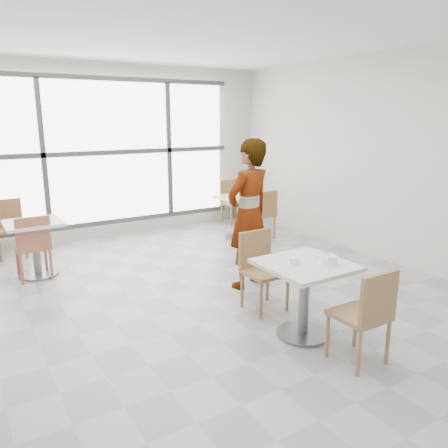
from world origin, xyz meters
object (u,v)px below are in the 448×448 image
oatmeal_bowl (328,259)px  bg_chair_left_far (9,224)px  chair_near (367,311)px  bg_chair_left_near (33,243)px  bg_chair_right_far (232,199)px  plant_right (246,203)px  bg_table_right (240,211)px  main_table (305,285)px  coffee_cup (294,261)px  chair_far (261,265)px  bg_table_left (35,241)px  person (249,215)px  bg_chair_right_near (263,212)px

oatmeal_bowl → bg_chair_left_far: bg_chair_left_far is taller
chair_near → bg_chair_left_near: (-2.06, 3.69, 0.00)m
bg_chair_right_far → plant_right: bearing=4.6°
oatmeal_bowl → bg_chair_right_far: bg_chair_right_far is taller
bg_table_right → bg_chair_right_far: bearing=64.1°
bg_chair_right_far → plant_right: 0.39m
main_table → oatmeal_bowl: bearing=-38.0°
chair_near → coffee_cup: bearing=-73.0°
chair_far → bg_table_right: chair_far is taller
oatmeal_bowl → bg_chair_left_far: bearing=117.0°
chair_far → bg_table_left: bearing=129.2°
coffee_cup → bg_chair_left_near: 3.51m
bg_chair_left_near → person: bearing=144.1°
coffee_cup → bg_chair_left_far: bearing=114.7°
bg_chair_left_near → bg_chair_left_far: size_ratio=1.00×
plant_right → bg_chair_left_near: bearing=-162.5°
person → bg_chair_left_near: bearing=-49.7°
bg_chair_left_near → oatmeal_bowl: bearing=124.2°
main_table → bg_chair_right_near: (1.75, 3.01, -0.02)m
bg_table_right → bg_chair_left_far: bg_chair_left_far is taller
bg_chair_right_near → oatmeal_bowl: bearing=63.2°
chair_far → bg_chair_right_far: size_ratio=1.00×
oatmeal_bowl → bg_table_right: 3.69m
coffee_cup → bg_table_left: 3.63m
oatmeal_bowl → bg_chair_right_far: size_ratio=0.24×
bg_table_right → bg_chair_left_far: 3.72m
bg_chair_left_far → chair_near: bearing=-66.3°
oatmeal_bowl → bg_table_left: 3.92m
chair_far → bg_chair_right_near: bearing=52.7°
main_table → chair_far: 0.77m
main_table → coffee_cup: bearing=166.0°
bg_chair_left_far → bg_chair_right_near: (3.86, -1.33, 0.00)m
bg_chair_right_near → main_table: bearing=59.9°
oatmeal_bowl → main_table: bearing=142.0°
main_table → bg_chair_left_far: (-2.11, 4.34, -0.02)m
coffee_cup → bg_table_right: bearing=64.1°
person → bg_chair_right_far: (1.67, 2.97, -0.43)m
person → bg_chair_left_near: size_ratio=2.13×
chair_near → chair_far: same height
main_table → bg_table_left: bearing=121.2°
main_table → bg_chair_right_near: bearing=59.9°
bg_chair_right_far → main_table: bearing=-114.3°
chair_near → bg_chair_right_near: same height
bg_table_left → chair_near: bearing=-62.4°
bg_chair_right_far → person: bearing=-119.4°
coffee_cup → bg_table_right: coffee_cup is taller
bg_table_left → bg_chair_left_near: bearing=-107.2°
chair_near → person: (0.20, 2.05, 0.43)m
bg_chair_left_far → bg_chair_right_near: size_ratio=1.00×
bg_table_left → bg_chair_right_near: bg_chair_right_near is taller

